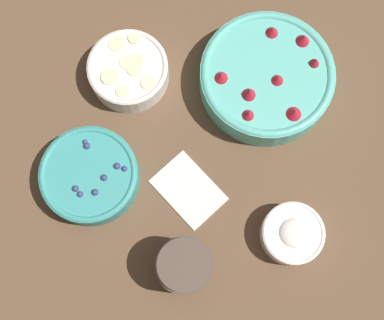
{
  "coord_description": "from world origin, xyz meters",
  "views": [
    {
      "loc": [
        -0.15,
        0.24,
        1.01
      ],
      "look_at": [
        0.0,
        0.06,
        0.04
      ],
      "focal_mm": 50.0,
      "sensor_mm": 36.0,
      "label": 1
    }
  ],
  "objects_px": {
    "bowl_bananas": "(130,69)",
    "jar_chocolate": "(184,266)",
    "bowl_cream": "(292,234)",
    "bowl_strawberries": "(266,77)",
    "bowl_blueberries": "(90,176)"
  },
  "relations": [
    {
      "from": "bowl_bananas",
      "to": "jar_chocolate",
      "type": "relative_size",
      "value": 1.58
    },
    {
      "from": "bowl_cream",
      "to": "jar_chocolate",
      "type": "relative_size",
      "value": 1.14
    },
    {
      "from": "bowl_cream",
      "to": "bowl_strawberries",
      "type": "bearing_deg",
      "value": -42.1
    },
    {
      "from": "bowl_blueberries",
      "to": "jar_chocolate",
      "type": "relative_size",
      "value": 1.84
    },
    {
      "from": "bowl_bananas",
      "to": "bowl_cream",
      "type": "height_order",
      "value": "bowl_cream"
    },
    {
      "from": "bowl_blueberries",
      "to": "bowl_bananas",
      "type": "bearing_deg",
      "value": -67.42
    },
    {
      "from": "bowl_blueberries",
      "to": "bowl_bananas",
      "type": "xyz_separation_m",
      "value": [
        0.09,
        -0.21,
        0.0
      ]
    },
    {
      "from": "bowl_blueberries",
      "to": "bowl_cream",
      "type": "distance_m",
      "value": 0.39
    },
    {
      "from": "bowl_blueberries",
      "to": "bowl_cream",
      "type": "relative_size",
      "value": 1.61
    },
    {
      "from": "bowl_bananas",
      "to": "jar_chocolate",
      "type": "distance_m",
      "value": 0.4
    },
    {
      "from": "bowl_blueberries",
      "to": "bowl_bananas",
      "type": "distance_m",
      "value": 0.23
    },
    {
      "from": "bowl_strawberries",
      "to": "bowl_blueberries",
      "type": "bearing_deg",
      "value": 70.54
    },
    {
      "from": "bowl_blueberries",
      "to": "bowl_cream",
      "type": "xyz_separation_m",
      "value": [
        -0.35,
        -0.16,
        -0.0
      ]
    },
    {
      "from": "bowl_bananas",
      "to": "jar_chocolate",
      "type": "height_order",
      "value": "jar_chocolate"
    },
    {
      "from": "bowl_bananas",
      "to": "bowl_blueberries",
      "type": "bearing_deg",
      "value": 112.58
    }
  ]
}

